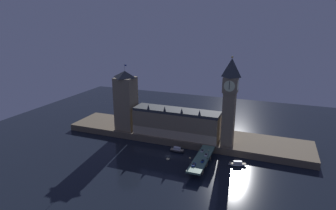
% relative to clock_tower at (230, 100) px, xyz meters
% --- Properties ---
extents(ground_plane, '(400.00, 400.00, 0.00)m').
position_rel_clock_tower_xyz_m(ground_plane, '(-41.87, -26.17, -44.10)').
color(ground_plane, black).
extents(embankment, '(220.00, 42.00, 5.80)m').
position_rel_clock_tower_xyz_m(embankment, '(-41.87, 12.83, -41.20)').
color(embankment, brown).
rests_on(embankment, ground_plane).
extents(parliament_hall, '(76.35, 19.74, 28.48)m').
position_rel_clock_tower_xyz_m(parliament_hall, '(-45.72, 4.04, -26.48)').
color(parliament_hall, '#7F7056').
rests_on(parliament_hall, embankment).
extents(clock_tower, '(11.51, 11.62, 72.25)m').
position_rel_clock_tower_xyz_m(clock_tower, '(0.00, 0.00, 0.00)').
color(clock_tower, '#7F7056').
rests_on(clock_tower, embankment).
extents(victoria_tower, '(17.28, 17.28, 60.76)m').
position_rel_clock_tower_xyz_m(victoria_tower, '(-95.24, 3.80, -10.81)').
color(victoria_tower, '#7F7056').
rests_on(victoria_tower, embankment).
extents(bridge, '(10.01, 46.00, 6.13)m').
position_rel_clock_tower_xyz_m(bridge, '(-13.04, -31.17, -39.81)').
color(bridge, slate).
rests_on(bridge, ground_plane).
extents(car_northbound_lead, '(2.10, 4.16, 1.35)m').
position_rel_clock_tower_xyz_m(car_northbound_lead, '(-15.24, -20.67, -37.33)').
color(car_northbound_lead, silver).
rests_on(car_northbound_lead, bridge).
extents(car_northbound_trail, '(2.08, 4.35, 1.54)m').
position_rel_clock_tower_xyz_m(car_northbound_trail, '(-15.24, -44.53, -37.24)').
color(car_northbound_trail, navy).
rests_on(car_northbound_trail, bridge).
extents(car_southbound_lead, '(1.87, 4.08, 1.38)m').
position_rel_clock_tower_xyz_m(car_southbound_lead, '(-10.84, -37.19, -37.32)').
color(car_southbound_lead, navy).
rests_on(car_southbound_lead, bridge).
extents(car_southbound_trail, '(1.99, 4.33, 1.43)m').
position_rel_clock_tower_xyz_m(car_southbound_trail, '(-10.84, -26.55, -37.29)').
color(car_southbound_trail, white).
rests_on(car_southbound_trail, bridge).
extents(pedestrian_near_rail, '(0.38, 0.38, 1.81)m').
position_rel_clock_tower_xyz_m(pedestrian_near_rail, '(-17.44, -43.32, -37.00)').
color(pedestrian_near_rail, black).
rests_on(pedestrian_near_rail, bridge).
extents(pedestrian_mid_walk, '(0.38, 0.38, 1.80)m').
position_rel_clock_tower_xyz_m(pedestrian_mid_walk, '(-8.64, -32.70, -37.01)').
color(pedestrian_mid_walk, black).
rests_on(pedestrian_mid_walk, bridge).
extents(street_lamp_near, '(1.34, 0.60, 6.50)m').
position_rel_clock_tower_xyz_m(street_lamp_near, '(-17.84, -45.89, -33.90)').
color(street_lamp_near, '#2D3333').
rests_on(street_lamp_near, bridge).
extents(street_lamp_mid, '(1.34, 0.60, 7.32)m').
position_rel_clock_tower_xyz_m(street_lamp_mid, '(-8.24, -31.17, -33.39)').
color(street_lamp_mid, '#2D3333').
rests_on(street_lamp_mid, bridge).
extents(street_lamp_far, '(1.34, 0.60, 5.93)m').
position_rel_clock_tower_xyz_m(street_lamp_far, '(-17.84, -16.45, -34.25)').
color(street_lamp_far, '#2D3333').
rests_on(street_lamp_far, bridge).
extents(boat_upstream, '(12.32, 4.61, 4.30)m').
position_rel_clock_tower_xyz_m(boat_upstream, '(-37.58, -16.44, -42.53)').
color(boat_upstream, '#28282D').
rests_on(boat_upstream, ground_plane).
extents(boat_downstream, '(14.16, 7.49, 3.78)m').
position_rel_clock_tower_xyz_m(boat_downstream, '(12.07, -22.14, -42.72)').
color(boat_downstream, white).
rests_on(boat_downstream, ground_plane).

